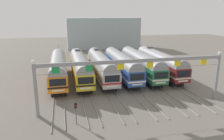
{
  "coord_description": "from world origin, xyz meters",
  "views": [
    {
      "loc": [
        -8.94,
        -38.48,
        11.96
      ],
      "look_at": [
        -0.26,
        -1.52,
        2.03
      ],
      "focal_mm": 34.23,
      "sensor_mm": 36.0,
      "label": 1
    }
  ],
  "objects_px": {
    "commuter_train_yellow": "(80,66)",
    "commuter_train_blue": "(121,64)",
    "commuter_train_green": "(141,63)",
    "commuter_train_orange": "(58,67)",
    "commuter_train_stainless": "(101,65)",
    "catenary_gantry": "(135,68)",
    "commuter_train_maroon": "(159,62)",
    "yard_signal_mast": "(76,109)"
  },
  "relations": [
    {
      "from": "commuter_train_yellow",
      "to": "commuter_train_blue",
      "type": "height_order",
      "value": "commuter_train_yellow"
    },
    {
      "from": "commuter_train_yellow",
      "to": "commuter_train_green",
      "type": "distance_m",
      "value": 11.82
    },
    {
      "from": "commuter_train_orange",
      "to": "commuter_train_stainless",
      "type": "xyz_separation_m",
      "value": [
        7.88,
        0.0,
        0.0
      ]
    },
    {
      "from": "commuter_train_orange",
      "to": "commuter_train_stainless",
      "type": "height_order",
      "value": "commuter_train_stainless"
    },
    {
      "from": "commuter_train_green",
      "to": "catenary_gantry",
      "type": "xyz_separation_m",
      "value": [
        -5.91,
        -13.49,
        2.65
      ]
    },
    {
      "from": "commuter_train_stainless",
      "to": "commuter_train_green",
      "type": "bearing_deg",
      "value": -0.03
    },
    {
      "from": "commuter_train_yellow",
      "to": "commuter_train_blue",
      "type": "bearing_deg",
      "value": -0.03
    },
    {
      "from": "commuter_train_maroon",
      "to": "catenary_gantry",
      "type": "xyz_separation_m",
      "value": [
        -9.85,
        -13.5,
        2.64
      ]
    },
    {
      "from": "commuter_train_stainless",
      "to": "yard_signal_mast",
      "type": "bearing_deg",
      "value": -109.8
    },
    {
      "from": "commuter_train_stainless",
      "to": "catenary_gantry",
      "type": "bearing_deg",
      "value": -81.7
    },
    {
      "from": "commuter_train_orange",
      "to": "commuter_train_green",
      "type": "relative_size",
      "value": 1.0
    },
    {
      "from": "commuter_train_stainless",
      "to": "yard_signal_mast",
      "type": "height_order",
      "value": "commuter_train_stainless"
    },
    {
      "from": "commuter_train_stainless",
      "to": "commuter_train_maroon",
      "type": "xyz_separation_m",
      "value": [
        11.82,
        0.0,
        0.0
      ]
    },
    {
      "from": "commuter_train_orange",
      "to": "commuter_train_blue",
      "type": "height_order",
      "value": "same"
    },
    {
      "from": "commuter_train_orange",
      "to": "commuter_train_maroon",
      "type": "bearing_deg",
      "value": 0.01
    },
    {
      "from": "yard_signal_mast",
      "to": "commuter_train_stainless",
      "type": "bearing_deg",
      "value": 70.2
    },
    {
      "from": "catenary_gantry",
      "to": "yard_signal_mast",
      "type": "distance_m",
      "value": 9.1
    },
    {
      "from": "commuter_train_stainless",
      "to": "commuter_train_maroon",
      "type": "height_order",
      "value": "same"
    },
    {
      "from": "commuter_train_orange",
      "to": "catenary_gantry",
      "type": "relative_size",
      "value": 0.72
    },
    {
      "from": "commuter_train_stainless",
      "to": "commuter_train_blue",
      "type": "distance_m",
      "value": 3.94
    },
    {
      "from": "commuter_train_green",
      "to": "yard_signal_mast",
      "type": "xyz_separation_m",
      "value": [
        -13.78,
        -16.4,
        -0.87
      ]
    },
    {
      "from": "commuter_train_orange",
      "to": "commuter_train_yellow",
      "type": "height_order",
      "value": "commuter_train_yellow"
    },
    {
      "from": "commuter_train_yellow",
      "to": "commuter_train_stainless",
      "type": "xyz_separation_m",
      "value": [
        3.94,
        0.0,
        0.0
      ]
    },
    {
      "from": "commuter_train_yellow",
      "to": "commuter_train_maroon",
      "type": "distance_m",
      "value": 15.75
    },
    {
      "from": "commuter_train_orange",
      "to": "commuter_train_green",
      "type": "distance_m",
      "value": 15.75
    },
    {
      "from": "commuter_train_stainless",
      "to": "commuter_train_green",
      "type": "relative_size",
      "value": 1.0
    },
    {
      "from": "commuter_train_blue",
      "to": "catenary_gantry",
      "type": "bearing_deg",
      "value": -98.3
    },
    {
      "from": "commuter_train_maroon",
      "to": "catenary_gantry",
      "type": "relative_size",
      "value": 0.72
    },
    {
      "from": "commuter_train_orange",
      "to": "commuter_train_yellow",
      "type": "distance_m",
      "value": 3.94
    },
    {
      "from": "commuter_train_green",
      "to": "catenary_gantry",
      "type": "height_order",
      "value": "catenary_gantry"
    },
    {
      "from": "commuter_train_orange",
      "to": "catenary_gantry",
      "type": "xyz_separation_m",
      "value": [
        9.85,
        -13.49,
        2.65
      ]
    },
    {
      "from": "commuter_train_orange",
      "to": "commuter_train_stainless",
      "type": "distance_m",
      "value": 7.88
    },
    {
      "from": "commuter_train_maroon",
      "to": "yard_signal_mast",
      "type": "relative_size",
      "value": 6.99
    },
    {
      "from": "commuter_train_yellow",
      "to": "commuter_train_green",
      "type": "height_order",
      "value": "commuter_train_yellow"
    },
    {
      "from": "commuter_train_green",
      "to": "yard_signal_mast",
      "type": "height_order",
      "value": "commuter_train_green"
    },
    {
      "from": "commuter_train_yellow",
      "to": "commuter_train_maroon",
      "type": "relative_size",
      "value": 1.0
    },
    {
      "from": "commuter_train_green",
      "to": "catenary_gantry",
      "type": "bearing_deg",
      "value": -113.64
    },
    {
      "from": "commuter_train_yellow",
      "to": "commuter_train_green",
      "type": "bearing_deg",
      "value": -0.02
    },
    {
      "from": "commuter_train_yellow",
      "to": "commuter_train_stainless",
      "type": "distance_m",
      "value": 3.94
    },
    {
      "from": "commuter_train_green",
      "to": "yard_signal_mast",
      "type": "bearing_deg",
      "value": -130.04
    },
    {
      "from": "commuter_train_blue",
      "to": "yard_signal_mast",
      "type": "distance_m",
      "value": 19.15
    },
    {
      "from": "commuter_train_stainless",
      "to": "commuter_train_blue",
      "type": "xyz_separation_m",
      "value": [
        3.94,
        -0.0,
        -0.0
      ]
    }
  ]
}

